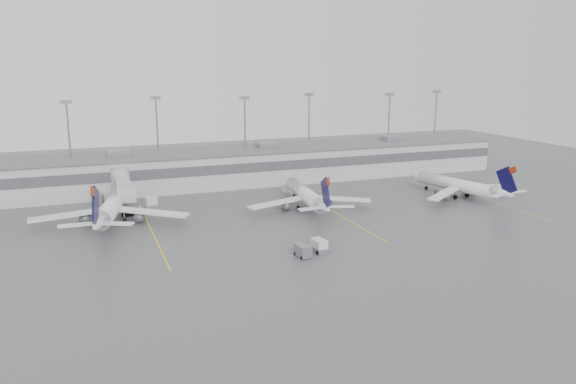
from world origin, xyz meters
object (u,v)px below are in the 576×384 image
object	(u,v)px
jet_mid_right	(307,195)
jet_far_right	(460,185)
jet_mid_left	(112,207)
baggage_tug	(319,247)

from	to	relation	value
jet_mid_right	jet_far_right	world-z (taller)	jet_mid_right
jet_mid_left	jet_mid_right	bearing A→B (deg)	8.90
jet_mid_right	jet_far_right	bearing A→B (deg)	1.43
jet_mid_left	jet_mid_right	xyz separation A→B (m)	(36.89, -3.02, -0.32)
jet_far_right	baggage_tug	size ratio (longest dim) A/B	8.09
jet_mid_right	baggage_tug	size ratio (longest dim) A/B	8.40
jet_mid_left	jet_far_right	world-z (taller)	jet_mid_left
jet_mid_left	jet_far_right	bearing A→B (deg)	8.95
jet_far_right	jet_mid_left	bearing A→B (deg)	162.30
jet_mid_left	jet_far_right	size ratio (longest dim) A/B	1.14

